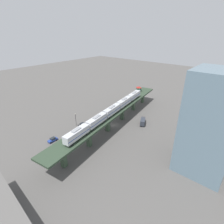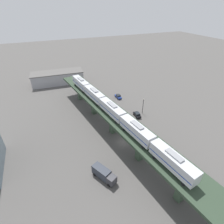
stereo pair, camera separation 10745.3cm
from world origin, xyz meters
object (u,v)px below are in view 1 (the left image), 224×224
street_car_blue (53,140)px  street_lamp (76,118)px  street_car_black (82,125)px  street_car_green (119,107)px  signal_hut (139,89)px  subway_train (112,110)px  office_tower (210,125)px  delivery_truck (143,121)px

street_car_blue → street_lamp: 17.28m
street_car_black → street_car_green: (-0.23, -30.79, 0.00)m
signal_hut → street_car_black: size_ratio=0.81×
street_car_blue → street_lamp: bearing=-77.7°
subway_train → street_car_green: bearing=-58.9°
signal_hut → street_lamp: size_ratio=0.53×
street_lamp → street_car_blue: bearing=102.3°
office_tower → street_car_green: bearing=-22.6°
street_car_blue → street_car_green: 48.74m
subway_train → street_car_black: 19.09m
street_car_black → street_car_green: same height
subway_train → delivery_truck: size_ratio=8.33×
street_car_blue → street_car_black: bearing=-89.0°
street_car_blue → street_car_black: size_ratio=0.98×
street_car_green → office_tower: office_tower is taller
signal_hut → delivery_truck: size_ratio=0.49×
signal_hut → street_lamp: (7.95, 48.39, -6.26)m
street_car_black → delivery_truck: 32.40m
street_car_green → signal_hut: bearing=-105.1°
subway_train → delivery_truck: (-8.86, -15.21, -9.35)m
subway_train → street_car_black: subway_train is taller
subway_train → street_car_blue: bearing=60.8°
office_tower → street_car_blue: bearing=24.3°
street_car_blue → subway_train: bearing=-119.2°
street_car_green → delivery_truck: 24.47m
signal_hut → street_car_blue: 65.81m
signal_hut → street_lamp: bearing=80.7°
street_car_green → street_car_blue: bearing=90.1°
delivery_truck → street_lamp: street_lamp is taller
delivery_truck → street_car_blue: bearing=60.4°
signal_hut → office_tower: 65.66m
signal_hut → street_car_blue: (4.33, 64.99, -9.43)m
subway_train → street_car_green: subway_train is taller
office_tower → street_lamp: bearing=8.3°
street_car_blue → signal_hut: bearing=-93.8°
signal_hut → street_car_blue: size_ratio=0.82×
subway_train → street_car_green: 29.23m
subway_train → street_car_black: size_ratio=13.71×
signal_hut → street_car_green: signal_hut is taller
street_car_black → street_lamp: (3.33, 1.35, 3.17)m
signal_hut → street_car_green: size_ratio=0.78×
street_car_black → street_car_green: 30.79m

